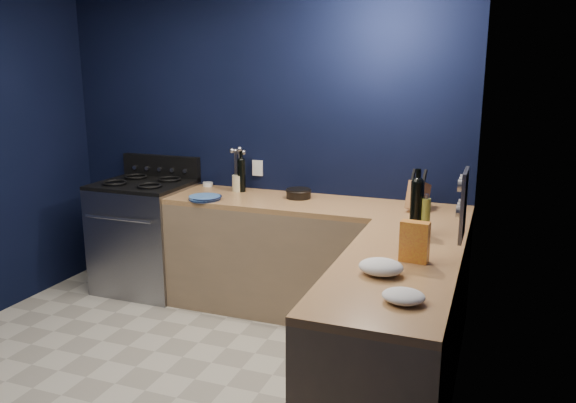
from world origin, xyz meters
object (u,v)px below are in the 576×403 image
at_px(plate_stack, 205,198).
at_px(knife_block, 418,196).
at_px(crouton_bag, 415,242).
at_px(utensil_crock, 239,183).
at_px(gas_range, 146,238).

distance_m(plate_stack, knife_block, 1.62).
height_order(plate_stack, crouton_bag, crouton_bag).
xyz_separation_m(utensil_crock, knife_block, (1.49, -0.13, 0.03)).
relative_size(knife_block, crouton_bag, 0.92).
bearing_deg(gas_range, utensil_crock, 12.92).
xyz_separation_m(gas_range, crouton_bag, (2.44, -1.09, 0.55)).
xyz_separation_m(gas_range, knife_block, (2.30, 0.05, 0.54)).
bearing_deg(crouton_bag, gas_range, 161.21).
relative_size(plate_stack, knife_block, 1.21).
relative_size(plate_stack, utensil_crock, 1.83).
bearing_deg(knife_block, plate_stack, -159.02).
height_order(utensil_crock, knife_block, knife_block).
bearing_deg(knife_block, gas_range, -166.66).
height_order(plate_stack, utensil_crock, utensil_crock).
distance_m(utensil_crock, knife_block, 1.49).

